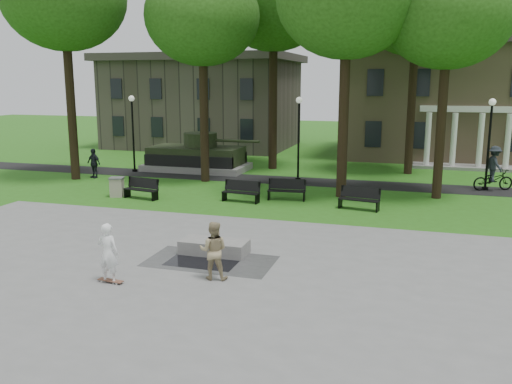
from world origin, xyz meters
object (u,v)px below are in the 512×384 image
(cyclist, at_px, (494,172))
(friend_watching, at_px, (213,250))
(trash_bin, at_px, (117,187))
(park_bench_0, at_px, (142,188))
(skateboarder, at_px, (108,253))
(concrete_block, at_px, (214,247))

(cyclist, bearing_deg, friend_watching, 126.96)
(friend_watching, height_order, trash_bin, friend_watching)
(park_bench_0, height_order, trash_bin, park_bench_0)
(skateboarder, distance_m, friend_watching, 2.93)
(concrete_block, bearing_deg, trash_bin, 137.78)
(concrete_block, xyz_separation_m, friend_watching, (0.82, -2.18, 0.62))
(park_bench_0, distance_m, trash_bin, 1.39)
(park_bench_0, relative_size, trash_bin, 1.93)
(friend_watching, xyz_separation_m, park_bench_0, (-7.28, 9.24, -0.34))
(cyclist, bearing_deg, park_bench_0, 89.63)
(concrete_block, xyz_separation_m, cyclist, (10.07, 14.10, 0.70))
(concrete_block, bearing_deg, park_bench_0, 132.48)
(friend_watching, bearing_deg, skateboarder, 12.32)
(cyclist, height_order, trash_bin, cyclist)
(cyclist, xyz_separation_m, trash_bin, (-17.93, -6.97, -0.46))
(cyclist, relative_size, park_bench_0, 1.26)
(concrete_block, distance_m, park_bench_0, 9.58)
(skateboarder, relative_size, park_bench_0, 0.93)
(cyclist, bearing_deg, concrete_block, 121.05)
(skateboarder, bearing_deg, concrete_block, -117.92)
(skateboarder, bearing_deg, park_bench_0, -63.92)
(concrete_block, relative_size, park_bench_0, 1.19)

